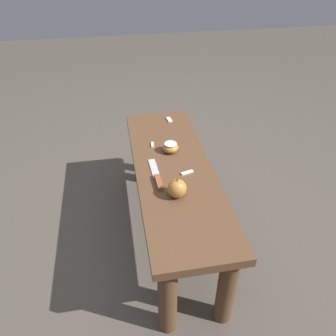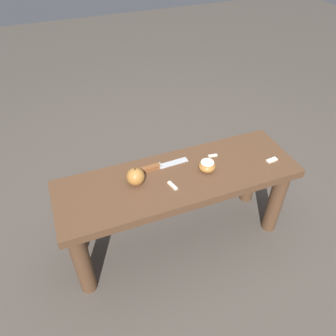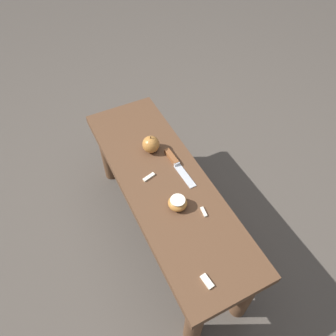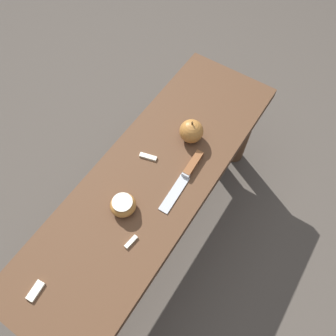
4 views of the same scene
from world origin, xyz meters
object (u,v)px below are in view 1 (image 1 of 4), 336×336
at_px(apple_whole, 177,188).
at_px(apple_cut, 171,147).
at_px(knife, 158,178).
at_px(wooden_bench, 174,184).

height_order(apple_whole, apple_cut, apple_whole).
bearing_deg(apple_whole, knife, 27.76).
distance_m(wooden_bench, apple_whole, 0.24).
xyz_separation_m(knife, apple_whole, (-0.12, -0.06, 0.03)).
bearing_deg(apple_cut, knife, 155.02).
distance_m(knife, apple_whole, 0.14).
distance_m(wooden_bench, apple_cut, 0.18).
distance_m(knife, apple_cut, 0.23).
height_order(knife, apple_cut, apple_cut).
relative_size(wooden_bench, apple_cut, 14.30).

